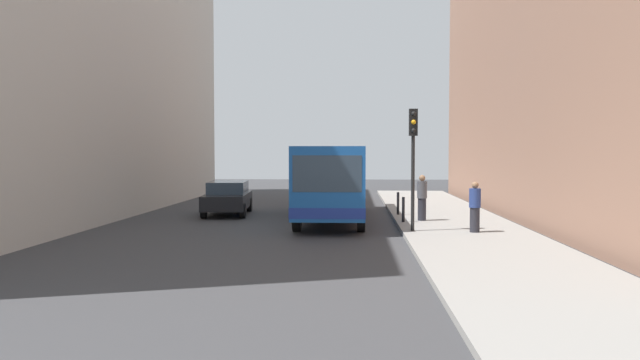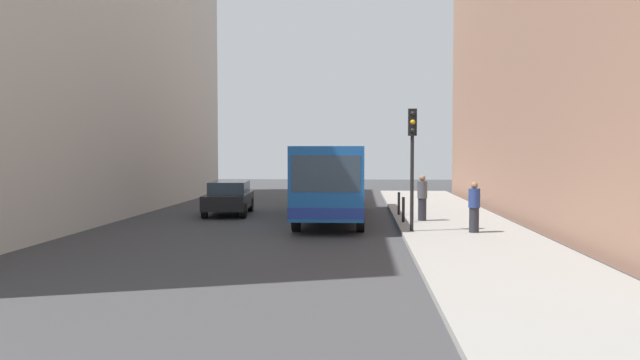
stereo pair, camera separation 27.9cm
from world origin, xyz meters
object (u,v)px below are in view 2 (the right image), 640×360
(traffic_light, at_px, (412,146))
(pedestrian_near_signal, at_px, (474,207))
(car_behind_bus, at_px, (334,188))
(bus, at_px, (333,178))
(bollard_near, at_px, (403,210))
(bollard_mid, at_px, (399,203))
(car_beside_bus, at_px, (229,197))
(pedestrian_mid_sidewalk, at_px, (422,198))

(traffic_light, bearing_deg, pedestrian_near_signal, -6.60)
(car_behind_bus, relative_size, pedestrian_near_signal, 2.69)
(bus, distance_m, pedestrian_near_signal, 7.04)
(bus, xyz_separation_m, traffic_light, (2.86, -4.79, 1.28))
(bollard_near, bearing_deg, car_behind_bus, 105.46)
(traffic_light, relative_size, bollard_near, 4.32)
(bus, height_order, bollard_near, bus)
(car_behind_bus, bearing_deg, bollard_mid, 114.10)
(bollard_near, bearing_deg, car_beside_bus, 153.25)
(car_behind_bus, distance_m, pedestrian_near_signal, 15.04)
(car_behind_bus, height_order, bollard_mid, car_behind_bus)
(bus, distance_m, car_beside_bus, 5.10)
(bus, relative_size, car_behind_bus, 2.44)
(car_behind_bus, distance_m, pedestrian_mid_sidewalk, 11.37)
(car_beside_bus, height_order, pedestrian_near_signal, pedestrian_near_signal)
(bollard_mid, bearing_deg, car_beside_bus, 172.22)
(car_beside_bus, distance_m, bollard_near, 8.39)
(car_beside_bus, height_order, pedestrian_mid_sidewalk, pedestrian_mid_sidewalk)
(bollard_mid, relative_size, pedestrian_near_signal, 0.57)
(traffic_light, xyz_separation_m, pedestrian_near_signal, (2.02, -0.23, -2.02))
(bus, relative_size, car_beside_bus, 2.44)
(bollard_mid, distance_m, pedestrian_mid_sidewalk, 2.39)
(traffic_light, distance_m, pedestrian_mid_sidewalk, 3.80)
(bus, distance_m, pedestrian_mid_sidewalk, 3.93)
(pedestrian_mid_sidewalk, bearing_deg, car_behind_bus, 68.65)
(car_behind_bus, bearing_deg, traffic_light, 106.98)
(traffic_light, bearing_deg, bus, 120.79)
(car_beside_bus, distance_m, traffic_light, 10.19)
(car_beside_bus, bearing_deg, bollard_near, 149.06)
(car_beside_bus, xyz_separation_m, traffic_light, (7.59, -6.43, 2.22))
(car_beside_bus, bearing_deg, car_behind_bus, -124.70)
(bus, xyz_separation_m, car_behind_bus, (-0.35, 9.08, -0.94))
(traffic_light, relative_size, pedestrian_mid_sidewalk, 2.32)
(traffic_light, bearing_deg, pedestrian_mid_sidewalk, 78.25)
(car_behind_bus, xyz_separation_m, traffic_light, (3.20, -13.87, 2.22))
(pedestrian_near_signal, bearing_deg, car_behind_bus, 36.42)
(car_beside_bus, bearing_deg, traffic_light, 135.56)
(pedestrian_mid_sidewalk, bearing_deg, bus, 114.15)
(car_beside_bus, distance_m, pedestrian_near_signal, 11.70)
(traffic_light, bearing_deg, bollard_mid, 91.06)
(traffic_light, relative_size, pedestrian_near_signal, 2.44)
(bollard_mid, height_order, pedestrian_mid_sidewalk, pedestrian_mid_sidewalk)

